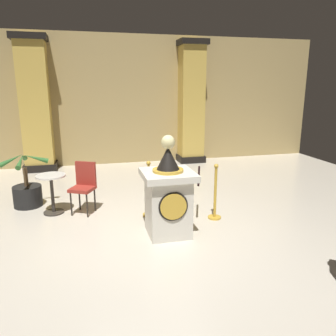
{
  "coord_description": "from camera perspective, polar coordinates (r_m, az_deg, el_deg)",
  "views": [
    {
      "loc": [
        -0.94,
        -4.75,
        2.34
      ],
      "look_at": [
        0.26,
        0.08,
        1.1
      ],
      "focal_mm": 35.47,
      "sensor_mm": 36.0,
      "label": 1
    }
  ],
  "objects": [
    {
      "name": "ground_plane",
      "position": [
        5.38,
        -2.55,
        -11.81
      ],
      "size": [
        12.79,
        12.79,
        0.0
      ],
      "primitive_type": "plane",
      "color": "beige"
    },
    {
      "name": "back_wall",
      "position": [
        10.24,
        -8.87,
        11.37
      ],
      "size": [
        12.79,
        0.16,
        3.8
      ],
      "primitive_type": "cube",
      "color": "tan",
      "rests_on": "ground_plane"
    },
    {
      "name": "pedestal_clock",
      "position": [
        5.26,
        0.01,
        -4.93
      ],
      "size": [
        0.8,
        0.8,
        1.62
      ],
      "color": "silver",
      "rests_on": "ground_plane"
    },
    {
      "name": "stanchion_near",
      "position": [
        6.03,
        8.08,
        -5.41
      ],
      "size": [
        0.24,
        0.24,
        1.01
      ],
      "color": "gold",
      "rests_on": "ground_plane"
    },
    {
      "name": "stanchion_far",
      "position": [
        6.09,
        -3.29,
        -4.97
      ],
      "size": [
        0.24,
        0.24,
        1.04
      ],
      "color": "gold",
      "rests_on": "ground_plane"
    },
    {
      "name": "velvet_rope",
      "position": [
        5.9,
        2.41,
        -1.28
      ],
      "size": [
        0.81,
        0.79,
        0.22
      ],
      "color": "black"
    },
    {
      "name": "column_left",
      "position": [
        9.97,
        -21.78,
        9.98
      ],
      "size": [
        0.92,
        0.92,
        3.65
      ],
      "color": "black",
      "rests_on": "ground_plane"
    },
    {
      "name": "column_right",
      "position": [
        10.39,
        3.93,
        11.04
      ],
      "size": [
        0.84,
        0.84,
        3.65
      ],
      "color": "black",
      "rests_on": "ground_plane"
    },
    {
      "name": "potted_palm_left",
      "position": [
        7.14,
        -23.05,
        -3.7
      ],
      "size": [
        0.91,
        0.9,
        1.1
      ],
      "color": "black",
      "rests_on": "ground_plane"
    },
    {
      "name": "cafe_table",
      "position": [
        6.53,
        -19.32,
        -3.44
      ],
      "size": [
        0.53,
        0.53,
        0.74
      ],
      "color": "#332D28",
      "rests_on": "ground_plane"
    },
    {
      "name": "cafe_chair_red",
      "position": [
        6.39,
        -14.24,
        -2.51
      ],
      "size": [
        0.54,
        0.54,
        0.96
      ],
      "color": "black",
      "rests_on": "ground_plane"
    }
  ]
}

